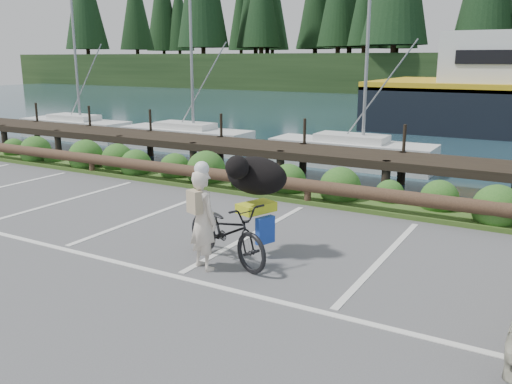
% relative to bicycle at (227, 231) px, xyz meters
% --- Properties ---
extents(ground, '(72.00, 72.00, 0.00)m').
position_rel_bicycle_xyz_m(ground, '(-0.35, -0.57, -0.53)').
color(ground, '#4D4D4F').
extents(vegetation_strip, '(34.00, 1.60, 0.10)m').
position_rel_bicycle_xyz_m(vegetation_strip, '(-0.35, 4.73, -0.48)').
color(vegetation_strip, '#3D5B21').
rests_on(vegetation_strip, ground).
extents(log_rail, '(32.00, 0.30, 0.60)m').
position_rel_bicycle_xyz_m(log_rail, '(-0.35, 4.03, -0.53)').
color(log_rail, '#443021').
rests_on(log_rail, ground).
extents(bicycle, '(2.14, 1.36, 1.06)m').
position_rel_bicycle_xyz_m(bicycle, '(0.00, 0.00, 0.00)').
color(bicycle, black).
rests_on(bicycle, ground).
extents(cyclist, '(0.70, 0.57, 1.64)m').
position_rel_bicycle_xyz_m(cyclist, '(-0.16, -0.44, 0.29)').
color(cyclist, beige).
rests_on(cyclist, ground).
extents(dog, '(0.91, 1.26, 0.66)m').
position_rel_bicycle_xyz_m(dog, '(0.22, 0.61, 0.86)').
color(dog, black).
rests_on(dog, bicycle).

